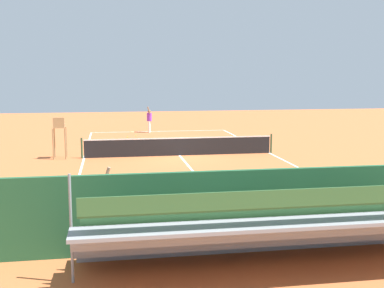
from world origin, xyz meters
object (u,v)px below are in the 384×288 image
Objects in this scene: umpire_chair at (59,133)px; bleacher_stand at (278,228)px; equipment_bag at (244,232)px; line_judge at (105,202)px; tennis_player at (149,119)px; tennis_ball_far at (136,136)px; tennis_net at (180,146)px; tennis_racket at (133,132)px; courtside_bench at (306,214)px; tennis_ball_near at (127,137)px.

bleacher_stand is at bearing 112.25° from umpire_chair.
line_judge is at bearing -8.69° from equipment_bag.
tennis_player is 2.44m from tennis_ball_far.
line_judge is at bearing 73.43° from tennis_net.
tennis_net reaches higher than tennis_racket.
tennis_racket is at bearing -87.53° from tennis_ball_far.
tennis_ball_near is (4.08, -21.13, -0.53)m from courtside_bench.
tennis_racket is (1.96, -10.82, -0.49)m from tennis_net.
tennis_net is at bearing 100.29° from tennis_racket.
tennis_ball_far is at bearing 92.47° from tennis_racket.
tennis_ball_near reaches higher than tennis_racket.
equipment_bag is at bearing 114.06° from umpire_chair.
tennis_racket is at bearing -81.57° from courtside_bench.
courtside_bench is at bearing 98.43° from tennis_racket.
tennis_ball_far is at bearing -117.18° from umpire_chair.
equipment_bag is (1.78, 0.13, -0.38)m from courtside_bench.
tennis_net is 156.06× the size of tennis_ball_far.
tennis_racket is 23.76m from line_judge.
line_judge is at bearing 82.49° from tennis_player.
courtside_bench is at bearing 100.92° from tennis_ball_near.
line_judge reaches higher than equipment_bag.
courtside_bench is at bearing -175.88° from equipment_bag.
umpire_chair reaches higher than line_judge.
equipment_bag is 13.64× the size of tennis_ball_near.
tennis_racket is (1.79, -24.22, -0.16)m from equipment_bag.
tennis_net is at bearing 94.10° from tennis_player.
tennis_player reaches higher than tennis_ball_near.
tennis_racket is (-4.24, -10.73, -1.30)m from umpire_chair.
tennis_net is 11.44× the size of equipment_bag.
tennis_ball_near is 1.00× the size of tennis_ball_far.
tennis_net is 5.35× the size of tennis_player.
equipment_bag is (0.27, -1.89, -0.71)m from bleacher_stand.
umpire_chair is (6.20, -0.08, 0.81)m from tennis_net.
umpire_chair is 2.38× the size of equipment_bag.
umpire_chair is at bearing -0.78° from tennis_net.
bleacher_stand reaches higher than tennis_player.
tennis_player and line_judge have the same top height.
umpire_chair is 1.11× the size of line_judge.
equipment_bag is at bearing -81.90° from bleacher_stand.
umpire_chair is at bearing 62.29° from tennis_player.
line_judge is (1.86, 23.66, 1.00)m from tennis_racket.
line_judge reaches higher than tennis_net.
tennis_player is (0.84, -25.75, 0.12)m from bleacher_stand.
tennis_player is at bearing -88.63° from equipment_bag.
courtside_bench is at bearing 120.30° from umpire_chair.
tennis_racket is at bearing -99.75° from tennis_ball_near.
tennis_net is at bearing -90.76° from equipment_bag.
tennis_ball_near is at bearing 80.25° from tennis_racket.
tennis_net is 11.01m from tennis_racket.
courtside_bench is 3.14× the size of tennis_racket.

